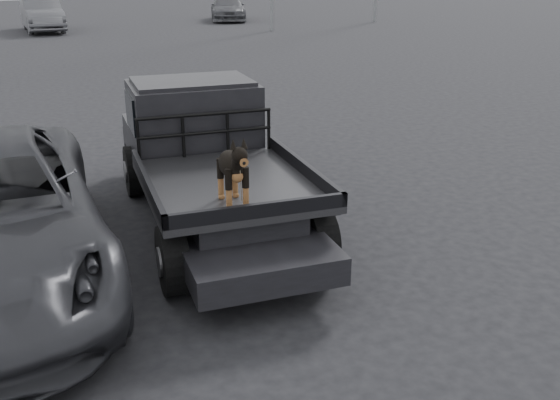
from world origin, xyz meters
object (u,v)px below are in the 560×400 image
object	(u,v)px
dog	(232,170)
distant_car_b	(228,8)
distant_car_a	(42,15)
flatbed_ute	(211,192)

from	to	relation	value
dog	distant_car_b	world-z (taller)	dog
distant_car_a	distant_car_b	size ratio (longest dim) A/B	1.03
dog	distant_car_b	bearing A→B (deg)	75.27
dog	distant_car_b	size ratio (longest dim) A/B	0.15
distant_car_b	distant_car_a	bearing A→B (deg)	-151.54
flatbed_ute	distant_car_b	bearing A→B (deg)	74.75
flatbed_ute	distant_car_a	distance (m)	27.46
flatbed_ute	distant_car_b	world-z (taller)	distant_car_b
dog	distant_car_a	world-z (taller)	dog
flatbed_ute	distant_car_a	size ratio (longest dim) A/B	1.08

